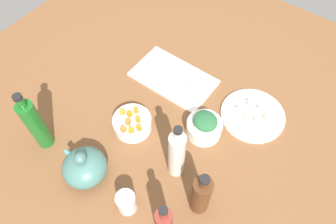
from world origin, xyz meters
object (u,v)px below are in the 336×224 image
Objects in this scene: cutting_board at (173,78)px; plate_tofu at (253,115)px; teapot at (85,167)px; bottle_3 at (177,154)px; bottle_2 at (164,222)px; bowl_greens at (204,128)px; bottle_0 at (35,124)px; bowl_carrots at (132,123)px; drinking_glass_0 at (127,202)px; bottle_1 at (201,195)px.

plate_tofu is (-36.66, -3.20, 0.10)cm from cutting_board.
teapot is 0.60× the size of bottle_3.
bowl_greens is at bearing -75.98° from bottle_2.
bottle_0 reaches higher than bowl_greens.
plate_tofu is 1.73× the size of bowl_carrots.
cutting_board is 63.55cm from bottle_2.
teapot reaches higher than cutting_board.
bottle_2 is at bearing 123.15° from cutting_board.
bottle_3 reaches higher than drinking_glass_0.
bowl_greens reaches higher than plate_tofu.
teapot is 40.70cm from bottle_1.
bottle_3 is at bearing -23.54° from bottle_1.
bottle_0 reaches higher than teapot.
bottle_0 is (22.29, 24.32, 9.67)cm from bowl_carrots.
bowl_carrots is 31.19cm from drinking_glass_0.
cutting_board is 2.62× the size of bowl_greens.
bottle_2 is at bearing 144.27° from bowl_carrots.
bottle_0 is at bearing 40.31° from bowl_greens.
bottle_2 is (4.55, 13.25, -1.39)cm from bottle_1.
plate_tofu is 40.21cm from bottle_3.
plate_tofu is 47.73cm from bowl_carrots.
bowl_carrots is at bearing -53.25° from drinking_glass_0.
teapot is (0.61, 24.30, 2.76)cm from bowl_carrots.
plate_tofu is 21.60cm from bowl_greens.
cutting_board is 1.50× the size of bottle_1.
bottle_1 is (-14.04, 24.75, 6.83)cm from bowl_greens.
bowl_carrots is (23.33, 14.38, -0.35)cm from bowl_greens.
bottle_3 is (-46.12, -19.86, -0.25)cm from bottle_0.
teapot is (-1.03, 53.47, 5.08)cm from cutting_board.
bowl_greens is 0.91× the size of bowl_carrots.
plate_tofu is 1.90× the size of bowl_greens.
bowl_greens is 39.64cm from drinking_glass_0.
plate_tofu is at bearing -123.03° from bowl_greens.
bottle_1 is (-39.02, 39.53, 9.49)cm from cutting_board.
drinking_glass_0 is at bearing 179.12° from bottle_0.
drinking_glass_0 is (4.70, 39.33, 1.35)cm from bowl_greens.
cutting_board is 56.35cm from bottle_1.
cutting_board is at bearing -56.85° from bottle_2.
drinking_glass_0 is (16.39, 57.31, 3.91)cm from plate_tofu.
bowl_carrots is at bearing -35.73° from bottle_2.
bottle_2 is at bearing -178.81° from teapot.
cutting_board is 1.65× the size of bottle_2.
bottle_1 is 2.58× the size of drinking_glass_0.
teapot is at bearing 88.56° from bowl_carrots.
bottle_1 is 14.94cm from bottle_3.
bowl_carrots is 0.52× the size of bottle_3.
teapot is at bearing 39.07° from bottle_3.
teapot is at bearing -179.96° from bottle_0.
bottle_3 is at bearing 91.52° from bowl_greens.
cutting_board is at bearing -45.37° from bottle_1.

